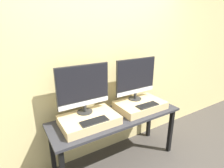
{
  "coord_description": "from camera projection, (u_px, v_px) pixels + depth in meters",
  "views": [
    {
      "loc": [
        -1.09,
        -1.37,
        1.8
      ],
      "look_at": [
        0.0,
        0.4,
        1.1
      ],
      "focal_mm": 28.0,
      "sensor_mm": 36.0,
      "label": 1
    }
  ],
  "objects": [
    {
      "name": "wall_back",
      "position": [
        103.0,
        65.0,
        2.32
      ],
      "size": [
        8.0,
        0.04,
        2.6
      ],
      "color": "#DBC684",
      "rests_on": "ground_plane"
    },
    {
      "name": "workbench",
      "position": [
        117.0,
        121.0,
        2.25
      ],
      "size": [
        1.7,
        0.57,
        0.72
      ],
      "color": "#2D2D33",
      "rests_on": "ground_plane"
    },
    {
      "name": "wooden_riser_left",
      "position": [
        89.0,
        120.0,
        2.02
      ],
      "size": [
        0.65,
        0.43,
        0.1
      ],
      "color": "#D6B77F",
      "rests_on": "workbench"
    },
    {
      "name": "monitor_left",
      "position": [
        84.0,
        87.0,
        1.99
      ],
      "size": [
        0.63,
        0.18,
        0.58
      ],
      "color": "#282828",
      "rests_on": "wooden_riser_left"
    },
    {
      "name": "keyboard_left",
      "position": [
        94.0,
        121.0,
        1.88
      ],
      "size": [
        0.31,
        0.13,
        0.01
      ],
      "color": "#2D2D2D",
      "rests_on": "wooden_riser_left"
    },
    {
      "name": "wooden_riser_right",
      "position": [
        140.0,
        105.0,
        2.4
      ],
      "size": [
        0.65,
        0.43,
        0.1
      ],
      "color": "#D6B77F",
      "rests_on": "workbench"
    },
    {
      "name": "monitor_right",
      "position": [
        136.0,
        78.0,
        2.37
      ],
      "size": [
        0.63,
        0.18,
        0.58
      ],
      "color": "#282828",
      "rests_on": "wooden_riser_right"
    },
    {
      "name": "keyboard_right",
      "position": [
        148.0,
        105.0,
        2.26
      ],
      "size": [
        0.31,
        0.13,
        0.01
      ],
      "color": "#2D2D2D",
      "rests_on": "wooden_riser_right"
    }
  ]
}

